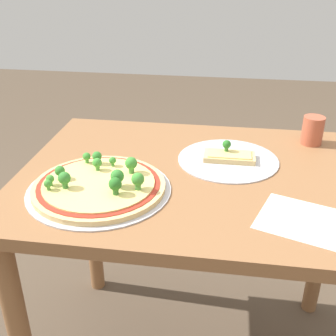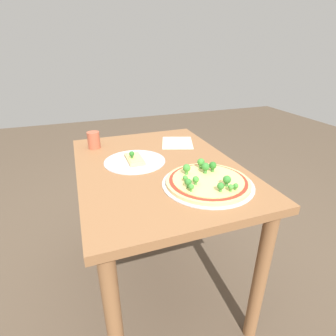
{
  "view_description": "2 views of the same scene",
  "coord_description": "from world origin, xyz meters",
  "px_view_note": "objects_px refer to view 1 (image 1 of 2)",
  "views": [
    {
      "loc": [
        -0.07,
        1.07,
        1.34
      ],
      "look_at": [
        0.09,
        0.02,
        0.79
      ],
      "focal_mm": 45.0,
      "sensor_mm": 36.0,
      "label": 1
    },
    {
      "loc": [
        1.11,
        -0.34,
        1.3
      ],
      "look_at": [
        0.09,
        0.02,
        0.79
      ],
      "focal_mm": 28.0,
      "sensor_mm": 36.0,
      "label": 2
    }
  ],
  "objects_px": {
    "pizza_tray_whole": "(99,185)",
    "pizza_tray_slice": "(228,158)",
    "drinking_cup": "(313,130)",
    "dining_table": "(199,209)"
  },
  "relations": [
    {
      "from": "pizza_tray_whole",
      "to": "pizza_tray_slice",
      "type": "bearing_deg",
      "value": -145.24
    },
    {
      "from": "pizza_tray_slice",
      "to": "drinking_cup",
      "type": "distance_m",
      "value": 0.32
    },
    {
      "from": "pizza_tray_slice",
      "to": "drinking_cup",
      "type": "relative_size",
      "value": 3.28
    },
    {
      "from": "pizza_tray_whole",
      "to": "drinking_cup",
      "type": "relative_size",
      "value": 4.13
    },
    {
      "from": "dining_table",
      "to": "pizza_tray_slice",
      "type": "relative_size",
      "value": 3.41
    },
    {
      "from": "pizza_tray_whole",
      "to": "drinking_cup",
      "type": "bearing_deg",
      "value": -146.28
    },
    {
      "from": "pizza_tray_slice",
      "to": "pizza_tray_whole",
      "type": "bearing_deg",
      "value": 34.76
    },
    {
      "from": "drinking_cup",
      "to": "pizza_tray_whole",
      "type": "bearing_deg",
      "value": 33.72
    },
    {
      "from": "dining_table",
      "to": "drinking_cup",
      "type": "bearing_deg",
      "value": -142.49
    },
    {
      "from": "dining_table",
      "to": "pizza_tray_whole",
      "type": "height_order",
      "value": "pizza_tray_whole"
    }
  ]
}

